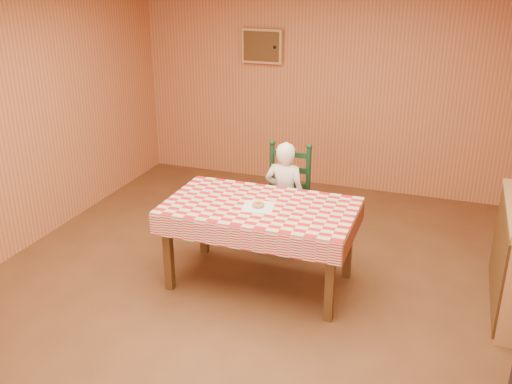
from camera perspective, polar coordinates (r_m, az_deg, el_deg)
ground at (r=4.98m, az=-0.79°, el=-11.01°), size 6.00×6.00×0.00m
cabin_walls at (r=4.77m, az=1.35°, el=11.24°), size 5.10×6.05×2.65m
dining_table at (r=4.95m, az=0.42°, el=-2.15°), size 1.66×0.96×0.77m
ladder_chair at (r=5.72m, az=3.03°, el=-0.80°), size 0.44×0.40×1.08m
seated_child at (r=5.64m, az=2.88°, el=-0.46°), size 0.41×0.27×1.12m
napkin at (r=4.88m, az=0.23°, el=-1.48°), size 0.30×0.30×0.00m
donut at (r=4.87m, az=0.23°, el=-1.27°), size 0.12×0.12×0.04m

